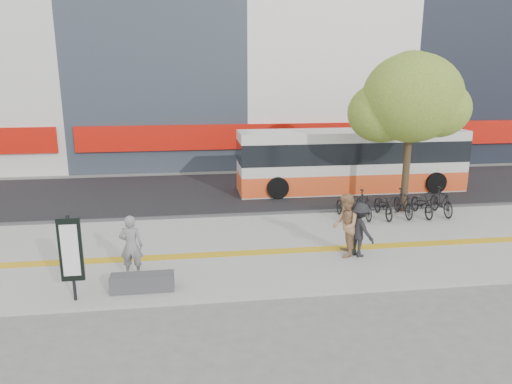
{
  "coord_description": "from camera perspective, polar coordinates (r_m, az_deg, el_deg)",
  "views": [
    {
      "loc": [
        -1.25,
        -12.63,
        5.54
      ],
      "look_at": [
        0.8,
        2.0,
        1.78
      ],
      "focal_mm": 33.02,
      "sensor_mm": 36.0,
      "label": 1
    }
  ],
  "objects": [
    {
      "name": "bus",
      "position": [
        22.8,
        11.46,
        3.56
      ],
      "size": [
        10.72,
        2.54,
        2.85
      ],
      "color": "silver",
      "rests_on": "street"
    },
    {
      "name": "ground",
      "position": [
        13.85,
        -2.14,
        -9.3
      ],
      "size": [
        120.0,
        120.0,
        0.0
      ],
      "primitive_type": "plane",
      "color": "#605F5B",
      "rests_on": "ground"
    },
    {
      "name": "seated_woman",
      "position": [
        13.35,
        -14.87,
        -6.32
      ],
      "size": [
        0.68,
        0.48,
        1.74
      ],
      "primitive_type": "imported",
      "rotation": [
        0.0,
        0.0,
        3.03
      ],
      "color": "black",
      "rests_on": "sidewalk"
    },
    {
      "name": "curb",
      "position": [
        18.5,
        -3.73,
        -2.93
      ],
      "size": [
        40.0,
        0.25,
        0.14
      ],
      "primitive_type": "cube",
      "color": "#363639",
      "rests_on": "ground"
    },
    {
      "name": "pedestrian_tan",
      "position": [
        14.54,
        10.78,
        -3.97
      ],
      "size": [
        0.93,
        1.08,
        1.93
      ],
      "primitive_type": "imported",
      "rotation": [
        0.0,
        0.0,
        -1.8
      ],
      "color": "#A57A50",
      "rests_on": "sidewalk"
    },
    {
      "name": "street_tree",
      "position": [
        19.41,
        18.12,
        10.57
      ],
      "size": [
        4.4,
        3.8,
        6.31
      ],
      "color": "#322517",
      "rests_on": "sidewalk"
    },
    {
      "name": "bicycle_row",
      "position": [
        18.97,
        16.22,
        -1.43
      ],
      "size": [
        4.59,
        1.84,
        1.06
      ],
      "color": "black",
      "rests_on": "sidewalk"
    },
    {
      "name": "signboard",
      "position": [
        12.24,
        -21.53,
        -6.68
      ],
      "size": [
        0.55,
        0.1,
        2.2
      ],
      "color": "black",
      "rests_on": "sidewalk"
    },
    {
      "name": "sidewalk",
      "position": [
        15.21,
        -2.73,
        -6.92
      ],
      "size": [
        40.0,
        7.0,
        0.08
      ],
      "primitive_type": "cube",
      "color": "gray",
      "rests_on": "ground"
    },
    {
      "name": "bench",
      "position": [
        12.64,
        -13.59,
        -10.59
      ],
      "size": [
        1.6,
        0.45,
        0.45
      ],
      "primitive_type": "cube",
      "color": "#363639",
      "rests_on": "sidewalk"
    },
    {
      "name": "pedestrian_dark",
      "position": [
        14.63,
        12.44,
        -4.48
      ],
      "size": [
        1.02,
        1.24,
        1.67
      ],
      "primitive_type": "imported",
      "rotation": [
        0.0,
        0.0,
        2.01
      ],
      "color": "black",
      "rests_on": "sidewalk"
    },
    {
      "name": "street",
      "position": [
        22.35,
        -4.51,
        -0.02
      ],
      "size": [
        40.0,
        8.0,
        0.06
      ],
      "primitive_type": "cube",
      "color": "black",
      "rests_on": "ground"
    },
    {
      "name": "tactile_strip",
      "position": [
        14.73,
        -2.55,
        -7.45
      ],
      "size": [
        40.0,
        0.45,
        0.01
      ],
      "primitive_type": "cube",
      "color": "#C19016",
      "rests_on": "sidewalk"
    }
  ]
}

